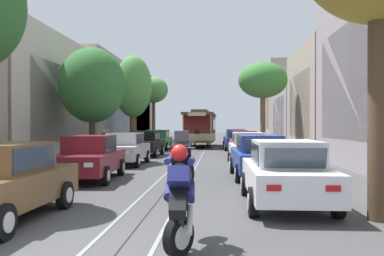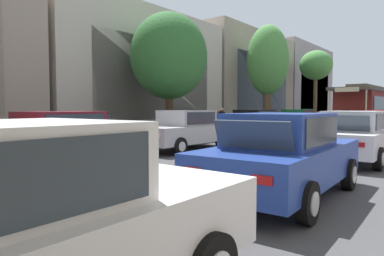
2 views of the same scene
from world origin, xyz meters
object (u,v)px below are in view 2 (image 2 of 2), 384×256
at_px(street_tree_kerb_left_mid, 267,61).
at_px(street_tree_kerb_left_second, 169,56).
at_px(pedestrian_on_right_pavement, 222,120).
at_px(pedestrian_on_left_pavement, 219,120).
at_px(parked_car_black_fourth_left, 254,124).
at_px(parked_car_white_mid_right, 355,136).
at_px(parked_car_silver_mid_left, 185,130).
at_px(cable_car_trolley, 365,108).
at_px(parked_car_green_fifth_left, 297,121).
at_px(parked_car_blue_second_right, 283,155).
at_px(parked_car_maroon_second_left, 57,140).
at_px(street_tree_kerb_left_fourth, 316,66).

bearing_deg(street_tree_kerb_left_mid, street_tree_kerb_left_second, -90.51).
bearing_deg(pedestrian_on_right_pavement, pedestrian_on_left_pavement, 155.90).
height_order(parked_car_black_fourth_left, parked_car_white_mid_right, same).
bearing_deg(street_tree_kerb_left_second, street_tree_kerb_left_mid, 89.49).
height_order(parked_car_silver_mid_left, street_tree_kerb_left_mid, street_tree_kerb_left_mid).
relative_size(parked_car_black_fourth_left, pedestrian_on_left_pavement, 2.72).
bearing_deg(parked_car_white_mid_right, cable_car_trolley, 100.61).
height_order(parked_car_green_fifth_left, parked_car_blue_second_right, same).
bearing_deg(parked_car_white_mid_right, street_tree_kerb_left_second, 176.53).
bearing_deg(cable_car_trolley, parked_car_blue_second_right, -82.01).
bearing_deg(parked_car_maroon_second_left, parked_car_green_fifth_left, 90.52).
bearing_deg(parked_car_black_fourth_left, street_tree_kerb_left_fourth, 97.03).
bearing_deg(pedestrian_on_left_pavement, parked_car_green_fifth_left, 60.12).
xyz_separation_m(parked_car_silver_mid_left, parked_car_white_mid_right, (6.09, 0.87, 0.00)).
bearing_deg(parked_car_maroon_second_left, parked_car_black_fourth_left, 90.14).
bearing_deg(street_tree_kerb_left_second, parked_car_maroon_second_left, -73.40).
bearing_deg(parked_car_black_fourth_left, pedestrian_on_left_pavement, 156.94).
bearing_deg(parked_car_silver_mid_left, street_tree_kerb_left_mid, 99.85).
bearing_deg(cable_car_trolley, street_tree_kerb_left_second, -107.75).
relative_size(parked_car_black_fourth_left, pedestrian_on_right_pavement, 2.62).
relative_size(parked_car_blue_second_right, pedestrian_on_left_pavement, 2.73).
distance_m(parked_car_white_mid_right, street_tree_kerb_left_fourth, 22.05).
distance_m(parked_car_green_fifth_left, pedestrian_on_left_pavement, 5.86).
height_order(parked_car_white_mid_right, street_tree_kerb_left_second, street_tree_kerb_left_second).
height_order(parked_car_blue_second_right, pedestrian_on_left_pavement, pedestrian_on_left_pavement).
relative_size(pedestrian_on_left_pavement, pedestrian_on_right_pavement, 0.96).
height_order(parked_car_maroon_second_left, parked_car_silver_mid_left, same).
bearing_deg(street_tree_kerb_left_second, parked_car_silver_mid_left, -33.53).
bearing_deg(pedestrian_on_right_pavement, parked_car_green_fifth_left, 63.02).
bearing_deg(street_tree_kerb_left_second, parked_car_blue_second_right, -36.11).
height_order(parked_car_green_fifth_left, cable_car_trolley, cable_car_trolley).
distance_m(parked_car_green_fifth_left, street_tree_kerb_left_second, 11.44).
height_order(parked_car_silver_mid_left, parked_car_green_fifth_left, same).
bearing_deg(parked_car_blue_second_right, parked_car_silver_mid_left, 143.05).
relative_size(parked_car_green_fifth_left, cable_car_trolley, 0.48).
bearing_deg(street_tree_kerb_left_mid, parked_car_black_fourth_left, -70.67).
bearing_deg(pedestrian_on_left_pavement, street_tree_kerb_left_fourth, 85.08).
xyz_separation_m(street_tree_kerb_left_second, cable_car_trolley, (5.08, 15.87, -2.38)).
height_order(parked_car_maroon_second_left, parked_car_black_fourth_left, same).
bearing_deg(street_tree_kerb_left_fourth, street_tree_kerb_left_mid, -90.48).
relative_size(parked_car_maroon_second_left, parked_car_green_fifth_left, 1.01).
height_order(parked_car_green_fifth_left, street_tree_kerb_left_second, street_tree_kerb_left_second).
distance_m(parked_car_green_fifth_left, parked_car_blue_second_right, 17.88).
bearing_deg(pedestrian_on_left_pavement, parked_car_silver_mid_left, -66.53).
xyz_separation_m(parked_car_maroon_second_left, pedestrian_on_right_pavement, (-2.81, 12.51, 0.15)).
relative_size(parked_car_maroon_second_left, street_tree_kerb_left_mid, 0.60).
distance_m(parked_car_maroon_second_left, cable_car_trolley, 23.00).
bearing_deg(cable_car_trolley, pedestrian_on_right_pavement, -119.58).
bearing_deg(parked_car_green_fifth_left, parked_car_silver_mid_left, -89.27).
bearing_deg(cable_car_trolley, pedestrian_on_left_pavement, -121.01).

